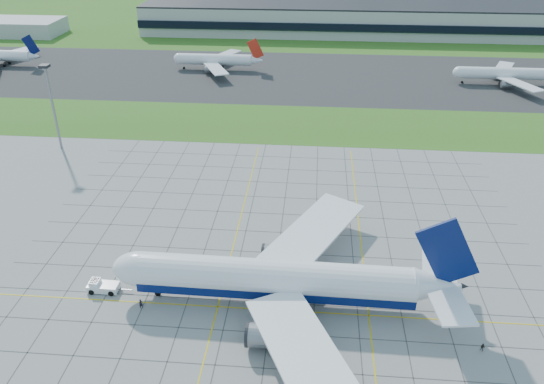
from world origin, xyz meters
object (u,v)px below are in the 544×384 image
object	(u,v)px
pushback_tug	(102,286)
crew_far	(483,347)
light_mast	(51,97)
crew_near	(141,304)
distant_jet_2	(507,73)
distant_jet_1	(216,60)
distant_jet_0	(1,56)
airliner	(277,279)

from	to	relation	value
pushback_tug	crew_far	size ratio (longest dim) A/B	5.53
crew_far	pushback_tug	bearing A→B (deg)	-155.49
light_mast	crew_far	xyz separation A→B (m)	(106.40, -74.13, -15.40)
crew_near	distant_jet_2	world-z (taller)	distant_jet_2
pushback_tug	distant_jet_1	distance (m)	150.66
pushback_tug	distant_jet_2	distance (m)	182.02
crew_near	distant_jet_0	distance (m)	189.16
light_mast	airliner	size ratio (longest dim) A/B	0.38
light_mast	airliner	distance (m)	96.92
crew_far	distant_jet_2	world-z (taller)	distant_jet_2
distant_jet_1	distant_jet_2	world-z (taller)	same
pushback_tug	distant_jet_0	bearing A→B (deg)	125.26
distant_jet_0	light_mast	bearing A→B (deg)	-52.55
distant_jet_1	distant_jet_2	xyz separation A→B (m)	(120.67, -10.83, 0.00)
crew_far	distant_jet_1	world-z (taller)	distant_jet_1
pushback_tug	crew_far	xyz separation A→B (m)	(69.57, -9.88, -0.28)
light_mast	distant_jet_0	world-z (taller)	light_mast
distant_jet_1	light_mast	bearing A→B (deg)	-110.78
airliner	distant_jet_1	world-z (taller)	airliner
light_mast	distant_jet_0	distance (m)	107.43
crew_near	crew_far	xyz separation A→B (m)	(60.52, -5.65, -0.20)
distant_jet_1	distant_jet_2	bearing A→B (deg)	-5.13
light_mast	distant_jet_1	world-z (taller)	light_mast
light_mast	crew_far	bearing A→B (deg)	-34.87
airliner	crew_near	distance (m)	25.81
pushback_tug	distant_jet_2	world-z (taller)	distant_jet_2
airliner	crew_near	xyz separation A→B (m)	(-25.14, -3.38, -4.73)
light_mast	airliner	bearing A→B (deg)	-42.51
airliner	crew_near	world-z (taller)	airliner
light_mast	distant_jet_1	xyz separation A→B (m)	(32.75, 86.31, -11.70)
crew_far	distant_jet_1	bearing A→B (deg)	147.25
distant_jet_0	distant_jet_1	distance (m)	97.70
distant_jet_2	distant_jet_1	bearing A→B (deg)	174.87
light_mast	crew_near	distance (m)	83.82
airliner	pushback_tug	bearing A→B (deg)	179.50
pushback_tug	distant_jet_2	xyz separation A→B (m)	(116.59, 139.73, 3.42)
crew_far	distant_jet_1	xyz separation A→B (m)	(-73.65, 160.44, 3.71)
light_mast	pushback_tug	xyz separation A→B (m)	(36.84, -64.25, -15.12)
pushback_tug	crew_near	bearing A→B (deg)	-24.13
light_mast	distant_jet_0	bearing A→B (deg)	127.45
light_mast	distant_jet_2	world-z (taller)	light_mast
pushback_tug	crew_near	world-z (taller)	pushback_tug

